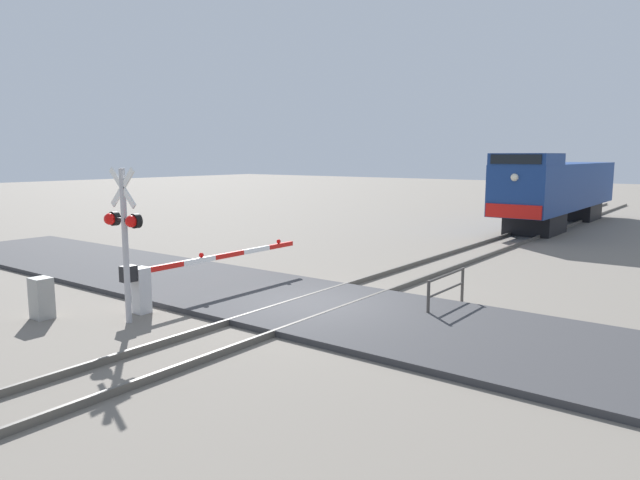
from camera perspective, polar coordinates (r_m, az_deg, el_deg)
ground_plane at (r=15.23m, az=-0.44°, el=-6.76°), size 160.00×160.00×0.00m
rail_track_left at (r=15.64m, az=-2.54°, el=-6.08°), size 0.08×80.00×0.15m
rail_track_right at (r=14.80m, az=1.78°, el=-6.91°), size 0.08×80.00×0.15m
road_surface at (r=15.21m, az=-0.44°, el=-6.50°), size 36.00×4.91×0.14m
locomotive at (r=35.34m, az=22.44°, el=4.71°), size 2.76×15.47×4.08m
crossing_signal at (r=14.26m, az=-18.79°, el=1.04°), size 1.18×0.33×3.70m
crossing_gate at (r=15.82m, az=-14.58°, el=-3.44°), size 0.36×6.47×1.29m
utility_cabinet at (r=15.75m, az=-25.77°, el=-5.18°), size 0.49×0.43×1.02m
guard_railing at (r=15.34m, az=12.37°, el=-4.51°), size 0.08×2.13×0.95m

